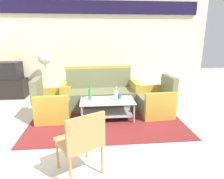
{
  "coord_description": "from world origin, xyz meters",
  "views": [
    {
      "loc": [
        -0.2,
        -3.0,
        1.68
      ],
      "look_at": [
        0.15,
        0.74,
        0.65
      ],
      "focal_mm": 31.36,
      "sensor_mm": 36.0,
      "label": 1
    }
  ],
  "objects": [
    {
      "name": "tv_stand",
      "position": [
        -2.51,
        2.55,
        0.26
      ],
      "size": [
        0.8,
        0.5,
        0.52
      ],
      "primitive_type": "cube",
      "color": "black",
      "rests_on": "ground"
    },
    {
      "name": "ground_plane",
      "position": [
        0.0,
        0.0,
        0.0
      ],
      "size": [
        14.0,
        14.0,
        0.0
      ],
      "primitive_type": "plane",
      "color": "beige"
    },
    {
      "name": "wicker_chair",
      "position": [
        -0.37,
        -0.89,
        0.49
      ],
      "size": [
        0.65,
        0.65,
        0.84
      ],
      "rotation": [
        0.0,
        0.0,
        0.51
      ],
      "color": "#AD844C",
      "rests_on": "ground"
    },
    {
      "name": "cup",
      "position": [
        0.32,
        0.9,
        0.46
      ],
      "size": [
        0.08,
        0.08,
        0.1
      ],
      "primitive_type": "cylinder",
      "color": "#2659A5",
      "rests_on": "coffee_table"
    },
    {
      "name": "bottle_clear",
      "position": [
        0.24,
        0.81,
        0.52
      ],
      "size": [
        0.07,
        0.07,
        0.28
      ],
      "color": "silver",
      "rests_on": "coffee_table"
    },
    {
      "name": "couch",
      "position": [
        -0.07,
        1.54,
        0.32
      ],
      "size": [
        1.83,
        0.82,
        0.96
      ],
      "rotation": [
        0.0,
        0.0,
        3.19
      ],
      "color": "#6B704C",
      "rests_on": "rug"
    },
    {
      "name": "pedestal_fan",
      "position": [
        -1.55,
        2.6,
        1.01
      ],
      "size": [
        0.36,
        0.36,
        1.27
      ],
      "color": "#2D2D33",
      "rests_on": "ground"
    },
    {
      "name": "coffee_table",
      "position": [
        0.06,
        0.79,
        0.27
      ],
      "size": [
        1.1,
        0.6,
        0.4
      ],
      "color": "silver",
      "rests_on": "rug"
    },
    {
      "name": "armchair_right",
      "position": [
        1.14,
        0.94,
        0.29
      ],
      "size": [
        0.75,
        0.8,
        0.85
      ],
      "rotation": [
        0.0,
        0.0,
        1.64
      ],
      "color": "#6B704C",
      "rests_on": "rug"
    },
    {
      "name": "television",
      "position": [
        -2.51,
        2.55,
        0.76
      ],
      "size": [
        0.64,
        0.5,
        0.48
      ],
      "rotation": [
        0.0,
        0.0,
        3.05
      ],
      "color": "black",
      "rests_on": "tv_stand"
    },
    {
      "name": "wall_back",
      "position": [
        0.0,
        3.05,
        1.48
      ],
      "size": [
        6.52,
        0.19,
        2.8
      ],
      "color": "beige",
      "rests_on": "ground"
    },
    {
      "name": "armchair_left",
      "position": [
        -1.08,
        0.92,
        0.29
      ],
      "size": [
        0.72,
        0.78,
        0.85
      ],
      "rotation": [
        0.0,
        0.0,
        -1.54
      ],
      "color": "#6B704C",
      "rests_on": "rug"
    },
    {
      "name": "rug",
      "position": [
        0.03,
        0.84,
        0.01
      ],
      "size": [
        3.05,
        2.2,
        0.01
      ],
      "primitive_type": "cube",
      "color": "maroon",
      "rests_on": "ground"
    },
    {
      "name": "bottle_green",
      "position": [
        -0.29,
        0.88,
        0.53
      ],
      "size": [
        0.06,
        0.06,
        0.31
      ],
      "color": "#2D8C38",
      "rests_on": "coffee_table"
    }
  ]
}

